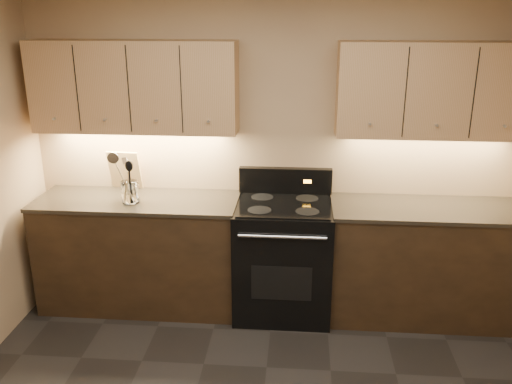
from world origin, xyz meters
TOP-DOWN VIEW (x-y plane):
  - wall_back at (0.00, 2.00)m, footprint 4.00×0.04m
  - counter_left at (-1.10, 1.70)m, footprint 1.62×0.62m
  - counter_right at (1.18, 1.70)m, footprint 1.46×0.62m
  - stove at (0.08, 1.68)m, footprint 0.76×0.68m
  - upper_cab_left at (-1.10, 1.85)m, footprint 1.60×0.30m
  - upper_cab_right at (1.18, 1.85)m, footprint 1.44×0.30m
  - outlet_plate at (-1.30, 1.99)m, footprint 0.08×0.01m
  - utensil_crock at (-1.12, 1.62)m, footprint 0.15×0.15m
  - cutting_board at (-1.26, 1.95)m, footprint 0.28×0.12m
  - wooden_spoon at (-1.16, 1.60)m, footprint 0.12×0.06m
  - black_spoon at (-1.13, 1.64)m, footprint 0.09×0.13m
  - steel_spatula at (-1.09, 1.64)m, footprint 0.19×0.16m
  - steel_skimmer at (-1.10, 1.61)m, footprint 0.23×0.13m

SIDE VIEW (x-z plane):
  - counter_left at x=-1.10m, z-range 0.00..0.93m
  - counter_right at x=1.18m, z-range 0.00..0.93m
  - stove at x=0.08m, z-range -0.09..1.05m
  - utensil_crock at x=-1.12m, z-range 0.92..1.09m
  - cutting_board at x=-1.26m, z-range 0.93..1.26m
  - wooden_spoon at x=-1.16m, z-range 0.94..1.28m
  - black_spoon at x=-1.13m, z-range 0.94..1.28m
  - outlet_plate at x=-1.30m, z-range 1.06..1.18m
  - steel_spatula at x=-1.09m, z-range 0.94..1.31m
  - steel_skimmer at x=-1.10m, z-range 0.94..1.35m
  - wall_back at x=0.00m, z-range 0.00..2.60m
  - upper_cab_left at x=-1.10m, z-range 1.45..2.15m
  - upper_cab_right at x=1.18m, z-range 1.45..2.15m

